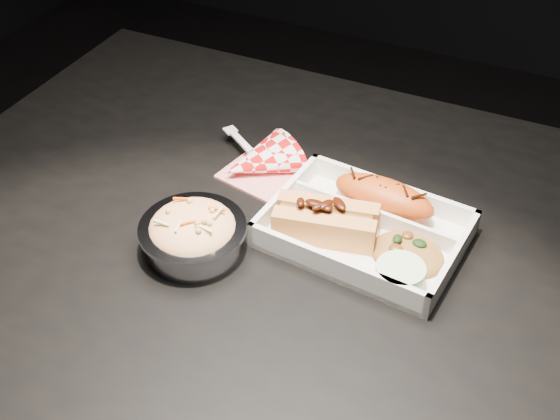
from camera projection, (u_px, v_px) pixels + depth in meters
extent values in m
cube|color=black|center=(323.00, 245.00, 0.94)|extent=(1.20, 0.80, 0.03)
cylinder|color=black|center=(152.00, 200.00, 1.60)|extent=(0.05, 0.05, 0.72)
cube|color=white|center=(364.00, 237.00, 0.93)|extent=(0.27, 0.20, 0.01)
cube|color=white|center=(391.00, 193.00, 0.97)|extent=(0.25, 0.03, 0.04)
cube|color=white|center=(334.00, 269.00, 0.86)|extent=(0.25, 0.03, 0.04)
cube|color=white|center=(285.00, 198.00, 0.96)|extent=(0.03, 0.18, 0.04)
cube|color=white|center=(453.00, 262.00, 0.87)|extent=(0.03, 0.18, 0.04)
cube|color=white|center=(373.00, 219.00, 0.93)|extent=(0.23, 0.03, 0.03)
ellipsoid|color=#C14A13|center=(384.00, 197.00, 0.95)|extent=(0.15, 0.07, 0.05)
cube|color=#DD904B|center=(323.00, 231.00, 0.90)|extent=(0.14, 0.05, 0.04)
cube|color=#DD904B|center=(328.00, 214.00, 0.92)|extent=(0.14, 0.05, 0.04)
cylinder|color=brown|center=(326.00, 217.00, 0.91)|extent=(0.12, 0.05, 0.03)
ellipsoid|color=#A76E30|center=(408.00, 248.00, 0.88)|extent=(0.10, 0.09, 0.03)
cylinder|color=beige|center=(400.00, 276.00, 0.85)|extent=(0.06, 0.06, 0.03)
cylinder|color=silver|center=(194.00, 239.00, 0.90)|extent=(0.12, 0.12, 0.04)
cylinder|color=silver|center=(192.00, 228.00, 0.89)|extent=(0.14, 0.14, 0.01)
ellipsoid|color=beige|center=(192.00, 228.00, 0.89)|extent=(0.11, 0.11, 0.04)
cube|color=red|center=(262.00, 176.00, 1.03)|extent=(0.13, 0.11, 0.00)
cone|color=red|center=(259.00, 162.00, 1.03)|extent=(0.14, 0.15, 0.10)
cube|color=white|center=(241.00, 141.00, 1.07)|extent=(0.06, 0.04, 0.00)
cube|color=white|center=(230.00, 130.00, 1.09)|extent=(0.03, 0.03, 0.00)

